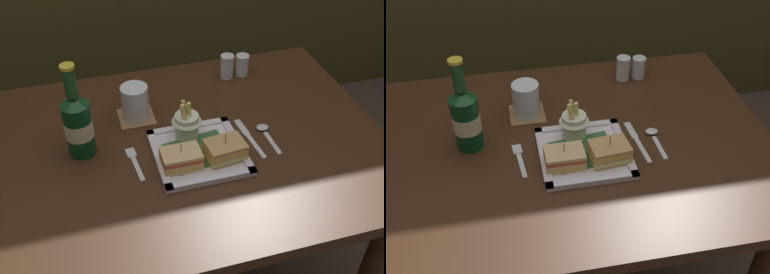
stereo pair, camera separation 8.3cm
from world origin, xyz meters
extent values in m
cube|color=#3B2212|center=(0.00, 0.00, 0.74)|extent=(1.09, 0.80, 0.04)
cylinder|color=#483120|center=(-0.46, 0.32, 0.36)|extent=(0.08, 0.08, 0.72)
cylinder|color=#482A20|center=(0.46, 0.32, 0.36)|extent=(0.08, 0.08, 0.72)
cube|color=white|center=(0.02, -0.05, 0.77)|extent=(0.23, 0.23, 0.01)
cube|color=#336436|center=(0.02, -0.05, 0.77)|extent=(0.18, 0.15, 0.00)
cube|color=white|center=(0.02, -0.16, 0.77)|extent=(0.23, 0.02, 0.01)
cube|color=white|center=(0.02, 0.05, 0.77)|extent=(0.23, 0.02, 0.01)
cube|color=white|center=(-0.08, -0.05, 0.77)|extent=(0.02, 0.23, 0.01)
cube|color=white|center=(0.13, -0.05, 0.77)|extent=(0.02, 0.23, 0.01)
cube|color=#E0C386|center=(-0.04, -0.09, 0.77)|extent=(0.10, 0.07, 0.01)
cube|color=#E8B248|center=(-0.04, -0.09, 0.78)|extent=(0.10, 0.07, 0.01)
cube|color=#DCB57C|center=(-0.04, -0.09, 0.79)|extent=(0.10, 0.07, 0.01)
cube|color=#CD4E28|center=(-0.04, -0.09, 0.80)|extent=(0.10, 0.07, 0.01)
cube|color=#DFB77C|center=(-0.04, -0.09, 0.81)|extent=(0.10, 0.07, 0.01)
cylinder|color=tan|center=(-0.04, -0.09, 0.81)|extent=(0.00, 0.00, 0.07)
cube|color=tan|center=(0.08, -0.09, 0.77)|extent=(0.10, 0.08, 0.01)
cube|color=#E7DA75|center=(0.08, -0.09, 0.78)|extent=(0.10, 0.08, 0.01)
cube|color=tan|center=(0.08, -0.09, 0.79)|extent=(0.10, 0.08, 0.01)
cube|color=#EEB649|center=(0.08, -0.09, 0.80)|extent=(0.10, 0.08, 0.01)
cube|color=tan|center=(0.08, -0.09, 0.81)|extent=(0.10, 0.08, 0.01)
cylinder|color=tan|center=(0.08, -0.09, 0.81)|extent=(0.00, 0.00, 0.08)
cylinder|color=silver|center=(0.01, 0.02, 0.81)|extent=(0.06, 0.06, 0.07)
cone|color=silver|center=(0.01, 0.02, 0.84)|extent=(0.08, 0.08, 0.03)
cube|color=#E8CC63|center=(0.01, 0.01, 0.84)|extent=(0.01, 0.01, 0.06)
cube|color=#EAD476|center=(0.01, 0.02, 0.84)|extent=(0.01, 0.01, 0.06)
cube|color=#ECD981|center=(0.00, 0.02, 0.85)|extent=(0.01, 0.02, 0.08)
cube|color=#E7CC7E|center=(0.00, 0.01, 0.84)|extent=(0.02, 0.02, 0.06)
cube|color=#E1D174|center=(0.01, 0.01, 0.85)|extent=(0.01, 0.01, 0.07)
cube|color=#EFDC7D|center=(0.00, 0.00, 0.85)|extent=(0.02, 0.02, 0.08)
cylinder|color=#0C3F1E|center=(-0.27, 0.04, 0.84)|extent=(0.07, 0.07, 0.15)
cone|color=#174922|center=(-0.27, 0.04, 0.92)|extent=(0.07, 0.07, 0.02)
cylinder|color=#1A4B24|center=(-0.27, 0.04, 0.97)|extent=(0.03, 0.03, 0.08)
cylinder|color=gold|center=(-0.27, 0.04, 1.02)|extent=(0.03, 0.03, 0.01)
cylinder|color=beige|center=(-0.27, 0.04, 0.84)|extent=(0.07, 0.07, 0.05)
cube|color=olive|center=(-0.10, 0.15, 0.76)|extent=(0.10, 0.10, 0.00)
cylinder|color=silver|center=(-0.10, 0.15, 0.81)|extent=(0.08, 0.08, 0.10)
cylinder|color=silver|center=(-0.10, 0.15, 0.79)|extent=(0.07, 0.07, 0.05)
cube|color=silver|center=(-0.14, -0.07, 0.76)|extent=(0.02, 0.09, 0.00)
cube|color=silver|center=(-0.15, 0.00, 0.76)|extent=(0.03, 0.04, 0.00)
cube|color=silver|center=(0.18, -0.07, 0.76)|extent=(0.02, 0.10, 0.00)
cube|color=silver|center=(0.17, 0.02, 0.76)|extent=(0.02, 0.07, 0.00)
cube|color=silver|center=(0.22, -0.07, 0.76)|extent=(0.01, 0.09, 0.00)
ellipsoid|color=silver|center=(0.22, 0.00, 0.77)|extent=(0.04, 0.03, 0.01)
cylinder|color=silver|center=(0.22, 0.29, 0.79)|extent=(0.04, 0.04, 0.07)
cylinder|color=white|center=(0.22, 0.29, 0.78)|extent=(0.04, 0.04, 0.04)
cylinder|color=silver|center=(0.22, 0.29, 0.83)|extent=(0.04, 0.04, 0.01)
cylinder|color=silver|center=(0.27, 0.29, 0.79)|extent=(0.04, 0.04, 0.06)
cylinder|color=#402A28|center=(0.27, 0.29, 0.78)|extent=(0.04, 0.04, 0.03)
cylinder|color=silver|center=(0.27, 0.29, 0.82)|extent=(0.04, 0.04, 0.01)
camera|label=1|loc=(-0.25, -0.93, 1.57)|focal=43.72mm
camera|label=2|loc=(-0.17, -0.95, 1.57)|focal=43.72mm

